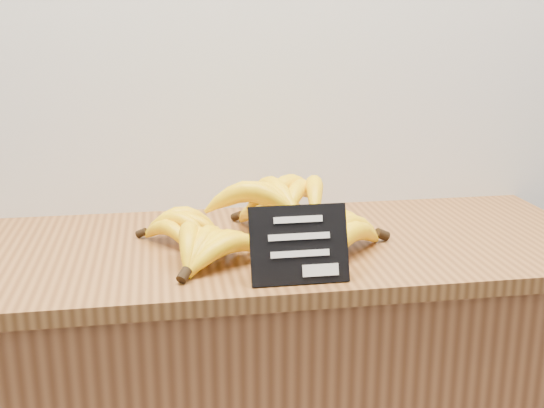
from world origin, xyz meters
The scene contains 3 objects.
counter_top centered at (-0.05, 2.75, 0.92)m, with size 1.32×0.54×0.03m, color brown.
chalkboard_sign centered at (-0.03, 2.54, 0.99)m, with size 0.17×0.01×0.13m, color black.
banana_pile centered at (-0.05, 2.73, 0.98)m, with size 0.49×0.38×0.12m.
Camera 1 is at (-0.25, 1.48, 1.37)m, focal length 45.00 mm.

